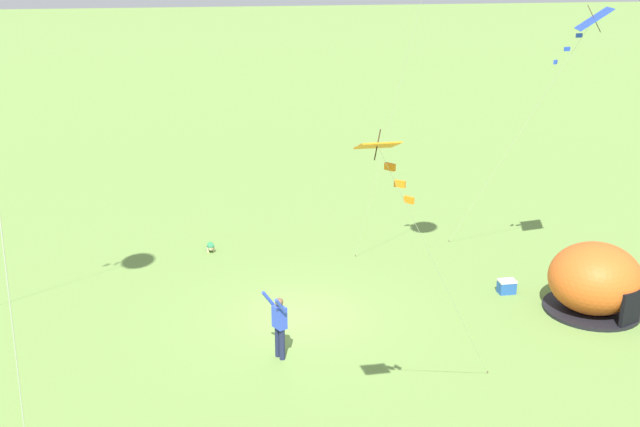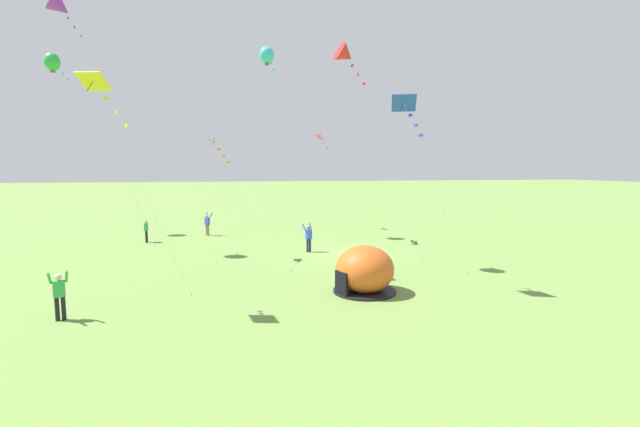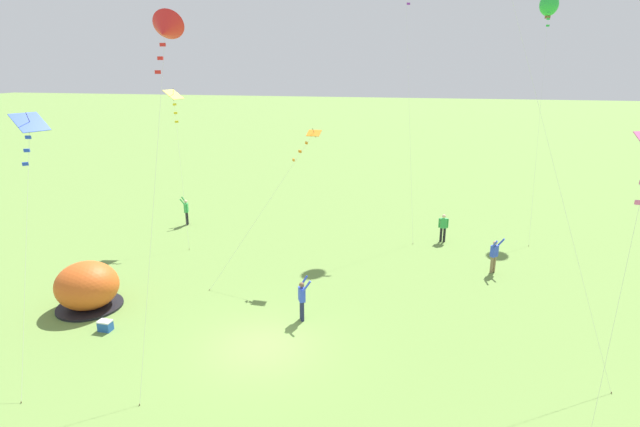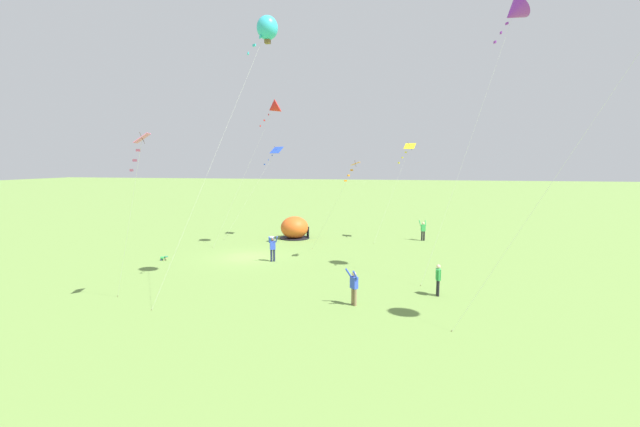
{
  "view_description": "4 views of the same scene",
  "coord_description": "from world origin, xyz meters",
  "px_view_note": "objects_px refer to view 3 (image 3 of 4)",
  "views": [
    {
      "loc": [
        3.43,
        19.52,
        9.94
      ],
      "look_at": [
        -0.45,
        0.52,
        3.32
      ],
      "focal_mm": 42.0,
      "sensor_mm": 36.0,
      "label": 1
    },
    {
      "loc": [
        -26.39,
        6.96,
        5.53
      ],
      "look_at": [
        3.68,
        0.99,
        2.24
      ],
      "focal_mm": 24.0,
      "sensor_mm": 36.0,
      "label": 2
    },
    {
      "loc": [
        5.75,
        -15.99,
        10.35
      ],
      "look_at": [
        1.15,
        5.08,
        3.89
      ],
      "focal_mm": 28.0,
      "sensor_mm": 36.0,
      "label": 3
    },
    {
      "loc": [
        30.17,
        11.78,
        7.16
      ],
      "look_at": [
        -1.66,
        5.26,
        3.28
      ],
      "focal_mm": 24.0,
      "sensor_mm": 36.0,
      "label": 4
    }
  ],
  "objects_px": {
    "person_flying_kite": "(302,298)",
    "kite_red": "(165,29)",
    "cooler_box": "(105,326)",
    "kite_blue": "(29,129)",
    "person_center_field": "(443,226)",
    "person_watching_sky": "(494,254)",
    "popup_tent": "(87,286)",
    "person_near_tent": "(186,210)",
    "kite_yellow": "(174,99)",
    "kite_green": "(549,5)",
    "kite_orange": "(308,142)"
  },
  "relations": [
    {
      "from": "popup_tent",
      "to": "person_center_field",
      "type": "height_order",
      "value": "popup_tent"
    },
    {
      "from": "kite_red",
      "to": "kite_blue",
      "type": "relative_size",
      "value": 1.41
    },
    {
      "from": "popup_tent",
      "to": "person_flying_kite",
      "type": "height_order",
      "value": "popup_tent"
    },
    {
      "from": "person_flying_kite",
      "to": "kite_blue",
      "type": "relative_size",
      "value": 0.22
    },
    {
      "from": "kite_red",
      "to": "kite_orange",
      "type": "xyz_separation_m",
      "value": [
        3.44,
        6.88,
        -4.84
      ]
    },
    {
      "from": "cooler_box",
      "to": "kite_orange",
      "type": "xyz_separation_m",
      "value": [
        6.48,
        8.19,
        6.47
      ]
    },
    {
      "from": "kite_red",
      "to": "popup_tent",
      "type": "bearing_deg",
      "value": 175.97
    },
    {
      "from": "kite_orange",
      "to": "person_near_tent",
      "type": "bearing_deg",
      "value": 151.08
    },
    {
      "from": "kite_yellow",
      "to": "kite_blue",
      "type": "bearing_deg",
      "value": -86.56
    },
    {
      "from": "kite_blue",
      "to": "person_watching_sky",
      "type": "bearing_deg",
      "value": 28.5
    },
    {
      "from": "cooler_box",
      "to": "kite_red",
      "type": "xyz_separation_m",
      "value": [
        3.04,
        1.31,
        11.3
      ]
    },
    {
      "from": "person_near_tent",
      "to": "person_watching_sky",
      "type": "height_order",
      "value": "same"
    },
    {
      "from": "cooler_box",
      "to": "kite_blue",
      "type": "height_order",
      "value": "kite_blue"
    },
    {
      "from": "cooler_box",
      "to": "kite_green",
      "type": "height_order",
      "value": "kite_green"
    },
    {
      "from": "popup_tent",
      "to": "person_near_tent",
      "type": "distance_m",
      "value": 11.96
    },
    {
      "from": "popup_tent",
      "to": "kite_red",
      "type": "relative_size",
      "value": 0.23
    },
    {
      "from": "person_center_field",
      "to": "kite_red",
      "type": "xyz_separation_m",
      "value": [
        -10.46,
        -12.47,
        10.56
      ]
    },
    {
      "from": "person_center_field",
      "to": "kite_green",
      "type": "bearing_deg",
      "value": 52.7
    },
    {
      "from": "person_center_field",
      "to": "kite_blue",
      "type": "distance_m",
      "value": 21.97
    },
    {
      "from": "person_flying_kite",
      "to": "kite_red",
      "type": "distance_m",
      "value": 11.53
    },
    {
      "from": "person_near_tent",
      "to": "kite_yellow",
      "type": "distance_m",
      "value": 7.53
    },
    {
      "from": "person_watching_sky",
      "to": "kite_yellow",
      "type": "xyz_separation_m",
      "value": [
        -18.6,
        2.5,
        7.35
      ]
    },
    {
      "from": "cooler_box",
      "to": "kite_green",
      "type": "bearing_deg",
      "value": 47.99
    },
    {
      "from": "person_near_tent",
      "to": "kite_green",
      "type": "relative_size",
      "value": 0.13
    },
    {
      "from": "person_center_field",
      "to": "kite_blue",
      "type": "relative_size",
      "value": 0.2
    },
    {
      "from": "kite_blue",
      "to": "kite_red",
      "type": "bearing_deg",
      "value": 16.77
    },
    {
      "from": "person_watching_sky",
      "to": "kite_blue",
      "type": "xyz_separation_m",
      "value": [
        -17.87,
        -9.7,
        7.1
      ]
    },
    {
      "from": "kite_red",
      "to": "kite_yellow",
      "type": "distance_m",
      "value": 12.53
    },
    {
      "from": "person_watching_sky",
      "to": "kite_yellow",
      "type": "relative_size",
      "value": 0.21
    },
    {
      "from": "kite_yellow",
      "to": "person_near_tent",
      "type": "bearing_deg",
      "value": 111.31
    },
    {
      "from": "person_flying_kite",
      "to": "kite_yellow",
      "type": "height_order",
      "value": "kite_yellow"
    },
    {
      "from": "popup_tent",
      "to": "person_center_field",
      "type": "distance_m",
      "value": 19.63
    },
    {
      "from": "person_near_tent",
      "to": "kite_red",
      "type": "distance_m",
      "value": 17.32
    },
    {
      "from": "cooler_box",
      "to": "kite_yellow",
      "type": "height_order",
      "value": "kite_yellow"
    },
    {
      "from": "popup_tent",
      "to": "person_watching_sky",
      "type": "distance_m",
      "value": 19.56
    },
    {
      "from": "cooler_box",
      "to": "kite_blue",
      "type": "bearing_deg",
      "value": -174.76
    },
    {
      "from": "person_near_tent",
      "to": "person_center_field",
      "type": "distance_m",
      "value": 16.72
    },
    {
      "from": "popup_tent",
      "to": "person_watching_sky",
      "type": "height_order",
      "value": "popup_tent"
    },
    {
      "from": "kite_yellow",
      "to": "person_watching_sky",
      "type": "bearing_deg",
      "value": -7.66
    },
    {
      "from": "popup_tent",
      "to": "person_watching_sky",
      "type": "xyz_separation_m",
      "value": [
        17.91,
        7.86,
        0.0
      ]
    },
    {
      "from": "kite_blue",
      "to": "kite_green",
      "type": "bearing_deg",
      "value": 45.56
    },
    {
      "from": "person_center_field",
      "to": "kite_yellow",
      "type": "xyz_separation_m",
      "value": [
        -16.13,
        -1.76,
        7.38
      ]
    },
    {
      "from": "person_near_tent",
      "to": "kite_yellow",
      "type": "bearing_deg",
      "value": -68.69
    },
    {
      "from": "popup_tent",
      "to": "kite_yellow",
      "type": "xyz_separation_m",
      "value": [
        -0.68,
        10.36,
        7.35
      ]
    },
    {
      "from": "kite_orange",
      "to": "popup_tent",
      "type": "bearing_deg",
      "value": -142.26
    },
    {
      "from": "person_flying_kite",
      "to": "kite_red",
      "type": "xyz_separation_m",
      "value": [
        -4.53,
        -1.25,
        10.53
      ]
    },
    {
      "from": "person_center_field",
      "to": "person_watching_sky",
      "type": "xyz_separation_m",
      "value": [
        2.47,
        -4.26,
        0.03
      ]
    },
    {
      "from": "popup_tent",
      "to": "cooler_box",
      "type": "distance_m",
      "value": 2.67
    },
    {
      "from": "person_near_tent",
      "to": "kite_orange",
      "type": "height_order",
      "value": "kite_orange"
    },
    {
      "from": "person_center_field",
      "to": "person_near_tent",
      "type": "bearing_deg",
      "value": -179.21
    }
  ]
}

